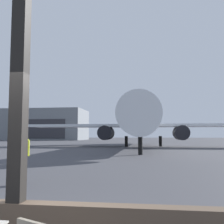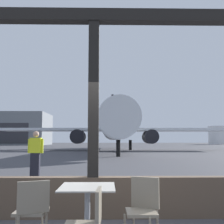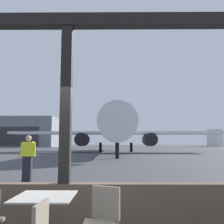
# 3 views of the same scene
# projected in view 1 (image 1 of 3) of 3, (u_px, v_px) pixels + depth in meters

# --- Properties ---
(ground_plane) EXTENTS (220.00, 220.00, 0.00)m
(ground_plane) POSITION_uv_depth(u_px,v_px,m) (136.00, 145.00, 43.02)
(ground_plane) COLOR #424247
(window_frame) EXTENTS (7.45, 0.24, 3.96)m
(window_frame) POSITION_uv_depth(u_px,v_px,m) (17.00, 156.00, 3.63)
(window_frame) COLOR brown
(window_frame) RESTS_ON ground
(airplane) EXTENTS (31.52, 34.01, 9.94)m
(airplane) POSITION_uv_depth(u_px,v_px,m) (143.00, 123.00, 34.99)
(airplane) COLOR silver
(airplane) RESTS_ON ground
(ground_crew_worker) EXTENTS (0.57, 0.22, 1.74)m
(ground_crew_worker) POSITION_uv_depth(u_px,v_px,m) (21.00, 157.00, 8.68)
(ground_crew_worker) COLOR black
(ground_crew_worker) RESTS_ON ground
(distant_hangar) EXTENTS (25.11, 14.89, 9.66)m
(distant_hangar) POSITION_uv_depth(u_px,v_px,m) (46.00, 125.00, 85.54)
(distant_hangar) COLOR slate
(distant_hangar) RESTS_ON ground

